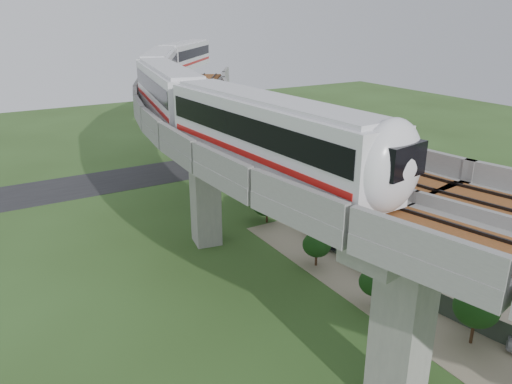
# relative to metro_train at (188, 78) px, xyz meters

# --- Properties ---
(ground) EXTENTS (160.00, 160.00, 0.00)m
(ground) POSITION_rel_metro_train_xyz_m (-3.10, -17.92, -12.31)
(ground) COLOR #304A1D
(ground) RESTS_ON ground
(dirt_lot) EXTENTS (18.00, 26.00, 0.04)m
(dirt_lot) POSITION_rel_metro_train_xyz_m (10.90, -19.92, -12.29)
(dirt_lot) COLOR gray
(dirt_lot) RESTS_ON ground
(asphalt_road) EXTENTS (60.00, 8.00, 0.03)m
(asphalt_road) POSITION_rel_metro_train_xyz_m (-3.10, 12.08, -12.29)
(asphalt_road) COLOR #232326
(asphalt_road) RESTS_ON ground
(viaduct) EXTENTS (19.58, 73.98, 11.40)m
(viaduct) POSITION_rel_metro_train_xyz_m (0.74, -17.92, -3.26)
(viaduct) COLOR #99968E
(viaduct) RESTS_ON ground
(metro_train) EXTENTS (21.94, 58.42, 3.64)m
(metro_train) POSITION_rel_metro_train_xyz_m (0.00, 0.00, 0.00)
(metro_train) COLOR silver
(metro_train) RESTS_ON ground
(fence) EXTENTS (3.87, 38.73, 1.50)m
(fence) POSITION_rel_metro_train_xyz_m (6.65, -17.92, -11.56)
(fence) COLOR #2D382D
(fence) RESTS_ON ground
(tree_0) EXTENTS (2.90, 2.90, 3.27)m
(tree_0) POSITION_rel_metro_train_xyz_m (8.22, 5.01, -10.27)
(tree_0) COLOR #382314
(tree_0) RESTS_ON ground
(tree_1) EXTENTS (2.72, 2.72, 3.71)m
(tree_1) POSITION_rel_metro_train_xyz_m (6.36, -2.32, -9.76)
(tree_1) COLOR #382314
(tree_1) RESTS_ON ground
(tree_2) EXTENTS (2.78, 2.78, 3.05)m
(tree_2) POSITION_rel_metro_train_xyz_m (4.17, -6.58, -10.44)
(tree_2) COLOR #382314
(tree_2) RESTS_ON ground
(tree_3) EXTENTS (2.10, 2.10, 2.61)m
(tree_3) POSITION_rel_metro_train_xyz_m (3.01, -15.35, -10.60)
(tree_3) COLOR #382314
(tree_3) RESTS_ON ground
(tree_4) EXTENTS (1.98, 1.98, 2.60)m
(tree_4) POSITION_rel_metro_train_xyz_m (2.80, -21.58, -10.56)
(tree_4) COLOR #382314
(tree_4) RESTS_ON ground
(tree_5) EXTENTS (2.52, 2.52, 3.41)m
(tree_5) POSITION_rel_metro_train_xyz_m (4.97, -27.25, -9.98)
(tree_5) COLOR #382314
(tree_5) RESTS_ON ground
(car_red) EXTENTS (4.41, 2.52, 1.37)m
(car_red) POSITION_rel_metro_train_xyz_m (12.47, -18.75, -11.58)
(car_red) COLOR #9B1C0E
(car_red) RESTS_ON dirt_lot
(car_dark) EXTENTS (4.71, 2.04, 1.35)m
(car_dark) POSITION_rel_metro_train_xyz_m (7.47, -13.77, -11.59)
(car_dark) COLOR black
(car_dark) RESTS_ON dirt_lot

